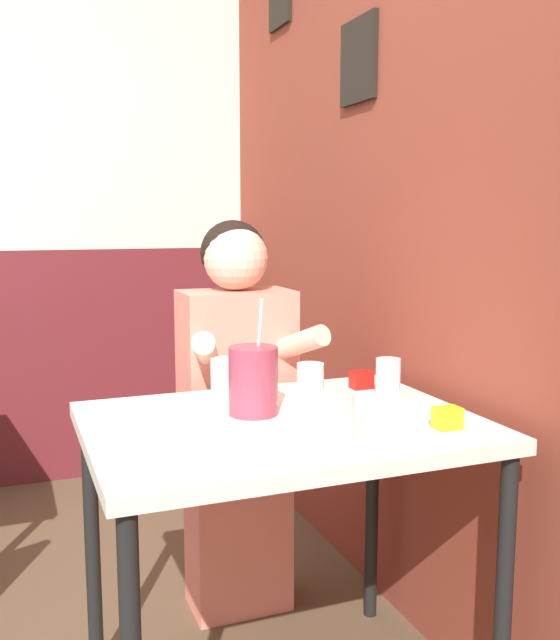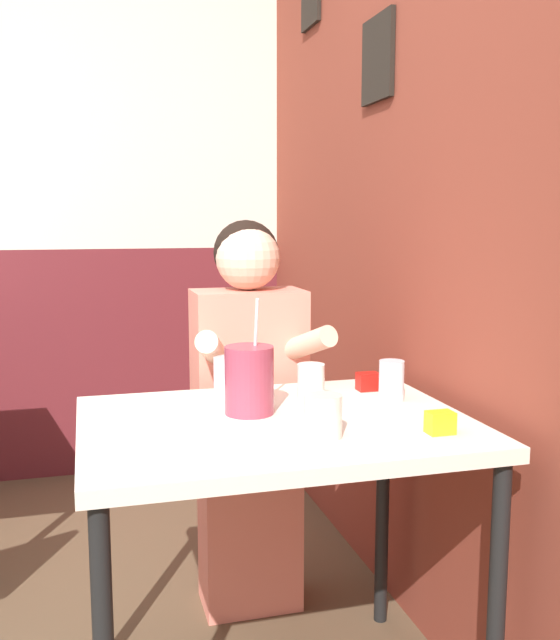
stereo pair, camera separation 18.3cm
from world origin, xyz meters
name	(u,v)px [view 2 (the right image)]	position (x,y,z in m)	size (l,w,h in m)	color
brick_wall_right	(366,188)	(1.40, 1.10, 1.35)	(0.08, 4.20, 2.70)	brown
main_table	(276,452)	(0.86, 0.32, 0.68)	(0.92, 0.70, 0.77)	beige
person_seated	(249,410)	(0.91, 0.83, 0.65)	(0.42, 0.40, 1.24)	#EA7F6B
cocktail_pitcher	(249,380)	(0.81, 0.38, 0.85)	(0.12, 0.12, 0.29)	#99384C
glass_near_pitcher	(391,381)	(1.20, 0.41, 0.82)	(0.07, 0.07, 0.11)	silver
glass_center	(311,383)	(0.99, 0.44, 0.82)	(0.07, 0.07, 0.10)	silver
glass_far_side	(323,416)	(0.92, 0.15, 0.81)	(0.08, 0.08, 0.09)	silver
glass_by_brick	(227,377)	(0.79, 0.56, 0.82)	(0.07, 0.07, 0.11)	silver
condiment_ketchup	(368,382)	(1.18, 0.53, 0.79)	(0.06, 0.04, 0.05)	#B7140F
condiment_mustard	(440,423)	(1.18, 0.11, 0.79)	(0.06, 0.04, 0.05)	yellow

